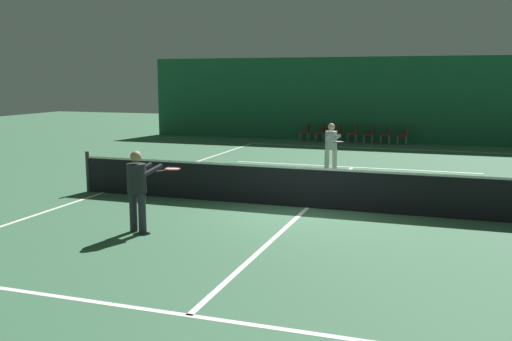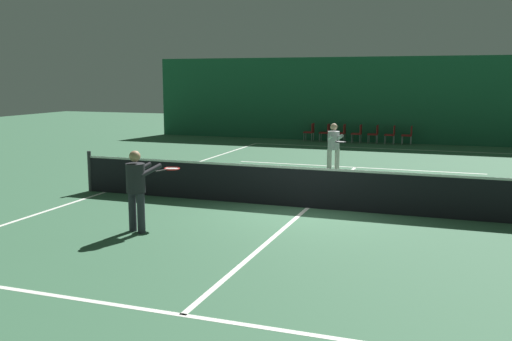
# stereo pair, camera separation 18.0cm
# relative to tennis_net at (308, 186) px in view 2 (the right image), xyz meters

# --- Properties ---
(ground_plane) EXTENTS (60.00, 60.00, 0.00)m
(ground_plane) POSITION_rel_tennis_net_xyz_m (0.00, 0.00, -0.51)
(ground_plane) COLOR #386647
(backdrop_curtain) EXTENTS (23.00, 0.12, 3.93)m
(backdrop_curtain) POSITION_rel_tennis_net_xyz_m (0.00, 14.28, 1.46)
(backdrop_curtain) COLOR #1E5B3D
(backdrop_curtain) RESTS_ON ground
(court_line_baseline_far) EXTENTS (11.00, 0.10, 0.00)m
(court_line_baseline_far) POSITION_rel_tennis_net_xyz_m (0.00, 11.90, -0.51)
(court_line_baseline_far) COLOR white
(court_line_baseline_far) RESTS_ON ground
(court_line_service_far) EXTENTS (8.25, 0.10, 0.00)m
(court_line_service_far) POSITION_rel_tennis_net_xyz_m (0.00, 6.40, -0.51)
(court_line_service_far) COLOR white
(court_line_service_far) RESTS_ON ground
(court_line_service_near) EXTENTS (8.25, 0.10, 0.00)m
(court_line_service_near) POSITION_rel_tennis_net_xyz_m (0.00, -6.40, -0.51)
(court_line_service_near) COLOR white
(court_line_service_near) RESTS_ON ground
(court_line_sideline_left) EXTENTS (0.10, 23.80, 0.00)m
(court_line_sideline_left) POSITION_rel_tennis_net_xyz_m (-5.50, 0.00, -0.51)
(court_line_sideline_left) COLOR white
(court_line_sideline_left) RESTS_ON ground
(court_line_centre) EXTENTS (0.10, 12.80, 0.00)m
(court_line_centre) POSITION_rel_tennis_net_xyz_m (0.00, 0.00, -0.51)
(court_line_centre) COLOR white
(court_line_centre) RESTS_ON ground
(tennis_net) EXTENTS (12.00, 0.10, 1.07)m
(tennis_net) POSITION_rel_tennis_net_xyz_m (0.00, 0.00, 0.00)
(tennis_net) COLOR black
(tennis_net) RESTS_ON ground
(player_near) EXTENTS (0.74, 1.36, 1.60)m
(player_near) POSITION_rel_tennis_net_xyz_m (-2.62, -3.09, 0.42)
(player_near) COLOR #2D2D38
(player_near) RESTS_ON ground
(player_far) EXTENTS (0.85, 1.34, 1.58)m
(player_far) POSITION_rel_tennis_net_xyz_m (-0.43, 4.85, 0.41)
(player_far) COLOR beige
(player_far) RESTS_ON ground
(courtside_chair_0) EXTENTS (0.44, 0.44, 0.84)m
(courtside_chair_0) POSITION_rel_tennis_net_xyz_m (-3.41, 13.73, -0.03)
(courtside_chair_0) COLOR #99999E
(courtside_chair_0) RESTS_ON ground
(courtside_chair_1) EXTENTS (0.44, 0.44, 0.84)m
(courtside_chair_1) POSITION_rel_tennis_net_xyz_m (-2.66, 13.73, -0.03)
(courtside_chair_1) COLOR #99999E
(courtside_chair_1) RESTS_ON ground
(courtside_chair_2) EXTENTS (0.44, 0.44, 0.84)m
(courtside_chair_2) POSITION_rel_tennis_net_xyz_m (-1.90, 13.73, -0.03)
(courtside_chair_2) COLOR #99999E
(courtside_chair_2) RESTS_ON ground
(courtside_chair_3) EXTENTS (0.44, 0.44, 0.84)m
(courtside_chair_3) POSITION_rel_tennis_net_xyz_m (-1.15, 13.73, -0.03)
(courtside_chair_3) COLOR #99999E
(courtside_chair_3) RESTS_ON ground
(courtside_chair_4) EXTENTS (0.44, 0.44, 0.84)m
(courtside_chair_4) POSITION_rel_tennis_net_xyz_m (-0.39, 13.73, -0.03)
(courtside_chair_4) COLOR #99999E
(courtside_chair_4) RESTS_ON ground
(courtside_chair_5) EXTENTS (0.44, 0.44, 0.84)m
(courtside_chair_5) POSITION_rel_tennis_net_xyz_m (0.36, 13.73, -0.03)
(courtside_chair_5) COLOR #99999E
(courtside_chair_5) RESTS_ON ground
(courtside_chair_6) EXTENTS (0.44, 0.44, 0.84)m
(courtside_chair_6) POSITION_rel_tennis_net_xyz_m (1.11, 13.73, -0.03)
(courtside_chair_6) COLOR #99999E
(courtside_chair_6) RESTS_ON ground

